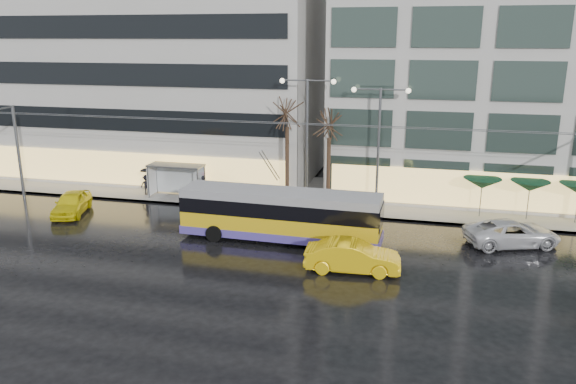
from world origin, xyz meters
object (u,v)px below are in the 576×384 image
(bus_shelter, at_px, (173,173))
(taxi_a, at_px, (72,203))
(trolleybus, at_px, (280,216))
(street_lamp_near, at_px, (307,125))

(bus_shelter, xyz_separation_m, taxi_a, (-5.15, -5.43, -1.17))
(trolleybus, bearing_deg, bus_shelter, 145.51)
(trolleybus, relative_size, taxi_a, 2.63)
(street_lamp_near, bearing_deg, bus_shelter, -179.37)
(bus_shelter, xyz_separation_m, street_lamp_near, (10.38, 0.11, 4.03))
(bus_shelter, relative_size, taxi_a, 0.91)
(street_lamp_near, relative_size, taxi_a, 1.95)
(trolleybus, xyz_separation_m, bus_shelter, (-10.27, 7.05, 0.44))
(bus_shelter, bearing_deg, street_lamp_near, 0.63)
(trolleybus, height_order, bus_shelter, trolleybus)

